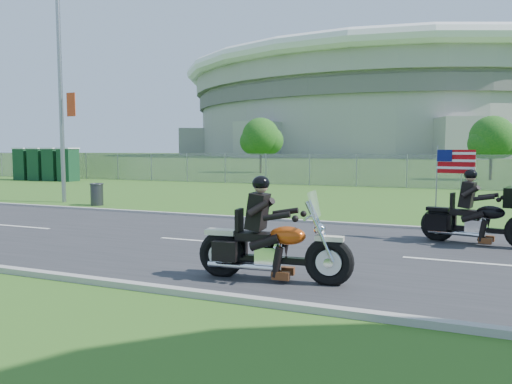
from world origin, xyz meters
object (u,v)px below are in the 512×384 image
at_px(motorcycle_follow, 479,220).
at_px(porta_toilet_d, 24,164).
at_px(trash_can, 97,195).
at_px(porta_toilet_a, 68,165).
at_px(porta_toilet_c, 38,165).
at_px(streetlight, 64,72).
at_px(porta_toilet_b, 53,165).
at_px(motorcycle_lead, 271,249).

bearing_deg(motorcycle_follow, porta_toilet_d, 165.72).
xyz_separation_m(porta_toilet_d, trash_can, (16.35, -11.43, -0.71)).
bearing_deg(porta_toilet_a, motorcycle_follow, -29.30).
bearing_deg(motorcycle_follow, porta_toilet_c, 164.66).
relative_size(streetlight, motorcycle_follow, 3.65).
bearing_deg(porta_toilet_a, streetlight, -47.09).
xyz_separation_m(porta_toilet_b, porta_toilet_d, (-2.80, 0.00, 0.00)).
relative_size(porta_toilet_d, motorcycle_lead, 0.82).
bearing_deg(porta_toilet_a, motorcycle_lead, -40.75).
height_order(motorcycle_follow, trash_can, motorcycle_follow).
bearing_deg(porta_toilet_c, porta_toilet_a, 0.00).
bearing_deg(trash_can, streetlight, 162.98).
bearing_deg(motorcycle_follow, porta_toilet_b, 163.50).
height_order(porta_toilet_c, motorcycle_follow, motorcycle_follow).
bearing_deg(porta_toilet_d, streetlight, -37.17).
distance_m(streetlight, motorcycle_follow, 17.61).
distance_m(porta_toilet_a, motorcycle_lead, 30.30).
height_order(porta_toilet_b, motorcycle_follow, motorcycle_follow).
height_order(porta_toilet_d, motorcycle_lead, porta_toilet_d).
distance_m(porta_toilet_a, porta_toilet_b, 1.40).
distance_m(porta_toilet_d, trash_can, 19.96).
xyz_separation_m(porta_toilet_b, motorcycle_lead, (24.35, -19.77, -0.56)).
height_order(porta_toilet_b, porta_toilet_d, same).
height_order(porta_toilet_a, porta_toilet_b, same).
bearing_deg(porta_toilet_b, motorcycle_follow, -28.05).
relative_size(streetlight, porta_toilet_d, 4.35).
xyz_separation_m(porta_toilet_b, motorcycle_follow, (27.81, -14.82, -0.52)).
relative_size(porta_toilet_b, porta_toilet_d, 1.00).
distance_m(porta_toilet_d, motorcycle_lead, 33.60).
distance_m(streetlight, motorcycle_lead, 16.54).
bearing_deg(streetlight, trash_can, -17.02).
bearing_deg(porta_toilet_d, porta_toilet_b, 0.00).
bearing_deg(motorcycle_follow, streetlight, 177.71).
relative_size(porta_toilet_d, trash_can, 2.61).
xyz_separation_m(motorcycle_follow, trash_can, (-14.26, 3.39, -0.19)).
bearing_deg(porta_toilet_c, streetlight, -40.06).
height_order(streetlight, porta_toilet_b, streetlight).
relative_size(porta_toilet_a, trash_can, 2.61).
xyz_separation_m(porta_toilet_a, porta_toilet_d, (-4.20, 0.00, 0.00)).
relative_size(porta_toilet_b, trash_can, 2.61).
xyz_separation_m(porta_toilet_a, motorcycle_lead, (22.95, -19.77, -0.56)).
height_order(streetlight, motorcycle_follow, streetlight).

